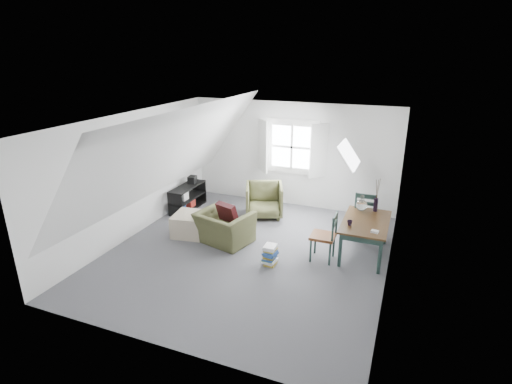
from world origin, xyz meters
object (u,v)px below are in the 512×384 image
at_px(armchair_near, 225,242).
at_px(armchair_far, 264,216).
at_px(dining_table, 366,225).
at_px(dining_chair_near, 325,236).
at_px(ottoman, 191,224).
at_px(media_shelf, 187,199).
at_px(magazine_stack, 270,255).
at_px(dining_chair_far, 365,213).

bearing_deg(armchair_near, armchair_far, -84.48).
height_order(dining_table, dining_chair_near, dining_chair_near).
height_order(ottoman, dining_table, dining_table).
bearing_deg(armchair_near, ottoman, 9.57).
bearing_deg(media_shelf, magazine_stack, -30.53).
bearing_deg(dining_chair_near, ottoman, -80.46).
distance_m(ottoman, dining_table, 3.48).
bearing_deg(dining_chair_near, armchair_far, -120.91).
bearing_deg(armchair_far, magazine_stack, -88.12).
bearing_deg(dining_table, magazine_stack, -141.63).
bearing_deg(media_shelf, dining_chair_far, 2.14).
bearing_deg(magazine_stack, dining_table, 33.57).
height_order(armchair_near, dining_chair_far, dining_chair_far).
bearing_deg(ottoman, dining_chair_far, 19.71).
relative_size(ottoman, media_shelf, 0.59).
relative_size(armchair_near, armchair_far, 1.17).
relative_size(dining_table, media_shelf, 1.20).
distance_m(dining_chair_far, dining_chair_near, 1.34).
distance_m(dining_chair_near, magazine_stack, 1.05).
relative_size(armchair_far, magazine_stack, 2.34).
xyz_separation_m(media_shelf, magazine_stack, (2.73, -1.72, -0.08)).
relative_size(ottoman, dining_table, 0.49).
relative_size(armchair_far, dining_chair_near, 0.92).
xyz_separation_m(armchair_near, magazine_stack, (1.13, -0.48, 0.18)).
xyz_separation_m(ottoman, dining_chair_near, (2.79, -0.03, 0.25)).
xyz_separation_m(armchair_far, dining_chair_far, (2.28, -0.29, 0.52)).
bearing_deg(armchair_far, dining_chair_far, -28.69).
bearing_deg(magazine_stack, media_shelf, 147.81).
relative_size(dining_table, dining_chair_near, 1.48).
bearing_deg(magazine_stack, armchair_near, 156.88).
xyz_separation_m(armchair_near, ottoman, (-0.81, 0.07, 0.22)).
relative_size(armchair_near, media_shelf, 0.87).
relative_size(dining_chair_far, media_shelf, 0.87).
bearing_deg(media_shelf, dining_table, -8.07).
bearing_deg(dining_chair_near, armchair_near, -78.64).
relative_size(armchair_near, dining_chair_far, 1.00).
height_order(armchair_near, magazine_stack, magazine_stack).
relative_size(dining_table, magazine_stack, 3.78).
bearing_deg(armchair_near, media_shelf, -23.07).
bearing_deg(dining_chair_far, dining_table, 79.86).
xyz_separation_m(dining_table, media_shelf, (-4.22, 0.72, -0.33)).
distance_m(dining_table, dining_chair_near, 0.80).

